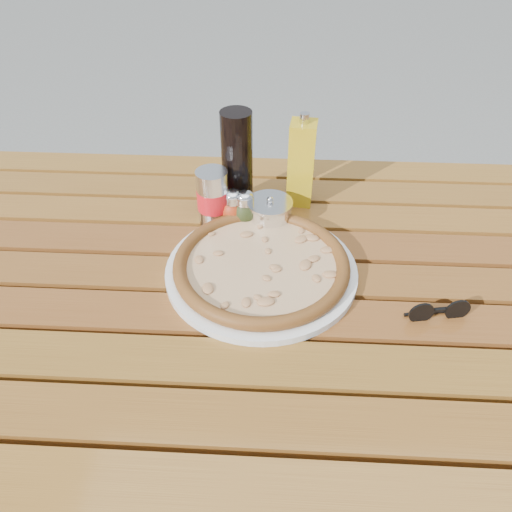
{
  "coord_description": "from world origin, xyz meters",
  "views": [
    {
      "loc": [
        0.04,
        -0.7,
        1.38
      ],
      "look_at": [
        0.0,
        0.02,
        0.78
      ],
      "focal_mm": 35.0,
      "sensor_mm": 36.0,
      "label": 1
    }
  ],
  "objects_px": {
    "oregano_shaker": "(245,209)",
    "parmesan_tin": "(270,213)",
    "plate": "(261,270)",
    "pizza": "(261,264)",
    "pepper_shaker": "(233,208)",
    "olive_oil_cruet": "(301,163)",
    "soda_can": "(213,197)",
    "sunglasses": "(439,311)",
    "dark_bottle": "(237,161)",
    "table": "(255,303)"
  },
  "relations": [
    {
      "from": "dark_bottle",
      "to": "sunglasses",
      "type": "bearing_deg",
      "value": -41.44
    },
    {
      "from": "dark_bottle",
      "to": "oregano_shaker",
      "type": "bearing_deg",
      "value": -74.28
    },
    {
      "from": "oregano_shaker",
      "to": "soda_can",
      "type": "height_order",
      "value": "soda_can"
    },
    {
      "from": "pizza",
      "to": "parmesan_tin",
      "type": "xyz_separation_m",
      "value": [
        0.01,
        0.16,
        0.01
      ]
    },
    {
      "from": "plate",
      "to": "parmesan_tin",
      "type": "distance_m",
      "value": 0.16
    },
    {
      "from": "plate",
      "to": "soda_can",
      "type": "height_order",
      "value": "soda_can"
    },
    {
      "from": "olive_oil_cruet",
      "to": "dark_bottle",
      "type": "bearing_deg",
      "value": -170.37
    },
    {
      "from": "oregano_shaker",
      "to": "parmesan_tin",
      "type": "bearing_deg",
      "value": -1.09
    },
    {
      "from": "parmesan_tin",
      "to": "sunglasses",
      "type": "height_order",
      "value": "parmesan_tin"
    },
    {
      "from": "table",
      "to": "parmesan_tin",
      "type": "distance_m",
      "value": 0.19
    },
    {
      "from": "pizza",
      "to": "parmesan_tin",
      "type": "height_order",
      "value": "parmesan_tin"
    },
    {
      "from": "table",
      "to": "sunglasses",
      "type": "bearing_deg",
      "value": -16.25
    },
    {
      "from": "plate",
      "to": "dark_bottle",
      "type": "relative_size",
      "value": 1.64
    },
    {
      "from": "soda_can",
      "to": "sunglasses",
      "type": "bearing_deg",
      "value": -32.39
    },
    {
      "from": "pepper_shaker",
      "to": "olive_oil_cruet",
      "type": "distance_m",
      "value": 0.18
    },
    {
      "from": "table",
      "to": "parmesan_tin",
      "type": "bearing_deg",
      "value": 82.46
    },
    {
      "from": "plate",
      "to": "dark_bottle",
      "type": "bearing_deg",
      "value": 105.3
    },
    {
      "from": "oregano_shaker",
      "to": "pizza",
      "type": "bearing_deg",
      "value": -74.88
    },
    {
      "from": "plate",
      "to": "sunglasses",
      "type": "distance_m",
      "value": 0.32
    },
    {
      "from": "olive_oil_cruet",
      "to": "sunglasses",
      "type": "relative_size",
      "value": 1.91
    },
    {
      "from": "plate",
      "to": "pizza",
      "type": "height_order",
      "value": "pizza"
    },
    {
      "from": "pepper_shaker",
      "to": "soda_can",
      "type": "relative_size",
      "value": 0.68
    },
    {
      "from": "oregano_shaker",
      "to": "parmesan_tin",
      "type": "xyz_separation_m",
      "value": [
        0.05,
        -0.0,
        -0.01
      ]
    },
    {
      "from": "pepper_shaker",
      "to": "sunglasses",
      "type": "height_order",
      "value": "pepper_shaker"
    },
    {
      "from": "plate",
      "to": "olive_oil_cruet",
      "type": "relative_size",
      "value": 1.71
    },
    {
      "from": "table",
      "to": "soda_can",
      "type": "xyz_separation_m",
      "value": [
        -0.1,
        0.17,
        0.13
      ]
    },
    {
      "from": "plate",
      "to": "pizza",
      "type": "distance_m",
      "value": 0.02
    },
    {
      "from": "pizza",
      "to": "dark_bottle",
      "type": "height_order",
      "value": "dark_bottle"
    },
    {
      "from": "dark_bottle",
      "to": "plate",
      "type": "bearing_deg",
      "value": -74.7
    },
    {
      "from": "plate",
      "to": "pepper_shaker",
      "type": "relative_size",
      "value": 4.39
    },
    {
      "from": "pepper_shaker",
      "to": "sunglasses",
      "type": "distance_m",
      "value": 0.45
    },
    {
      "from": "pepper_shaker",
      "to": "olive_oil_cruet",
      "type": "height_order",
      "value": "olive_oil_cruet"
    },
    {
      "from": "sunglasses",
      "to": "soda_can",
      "type": "bearing_deg",
      "value": 137.82
    },
    {
      "from": "plate",
      "to": "table",
      "type": "bearing_deg",
      "value": -151.95
    },
    {
      "from": "dark_bottle",
      "to": "parmesan_tin",
      "type": "xyz_separation_m",
      "value": [
        0.07,
        -0.07,
        -0.08
      ]
    },
    {
      "from": "pizza",
      "to": "oregano_shaker",
      "type": "bearing_deg",
      "value": 105.12
    },
    {
      "from": "soda_can",
      "to": "olive_oil_cruet",
      "type": "relative_size",
      "value": 0.57
    },
    {
      "from": "pepper_shaker",
      "to": "oregano_shaker",
      "type": "distance_m",
      "value": 0.03
    },
    {
      "from": "pepper_shaker",
      "to": "dark_bottle",
      "type": "xyz_separation_m",
      "value": [
        0.01,
        0.07,
        0.07
      ]
    },
    {
      "from": "plate",
      "to": "soda_can",
      "type": "distance_m",
      "value": 0.2
    },
    {
      "from": "table",
      "to": "olive_oil_cruet",
      "type": "bearing_deg",
      "value": 71.57
    },
    {
      "from": "pepper_shaker",
      "to": "pizza",
      "type": "bearing_deg",
      "value": -67.12
    },
    {
      "from": "dark_bottle",
      "to": "sunglasses",
      "type": "relative_size",
      "value": 2.0
    },
    {
      "from": "pizza",
      "to": "soda_can",
      "type": "xyz_separation_m",
      "value": [
        -0.11,
        0.17,
        0.04
      ]
    },
    {
      "from": "dark_bottle",
      "to": "pepper_shaker",
      "type": "bearing_deg",
      "value": -94.42
    },
    {
      "from": "plate",
      "to": "pizza",
      "type": "bearing_deg",
      "value": -90.0
    },
    {
      "from": "pizza",
      "to": "sunglasses",
      "type": "xyz_separation_m",
      "value": [
        0.31,
        -0.1,
        -0.01
      ]
    },
    {
      "from": "pizza",
      "to": "pepper_shaker",
      "type": "distance_m",
      "value": 0.17
    },
    {
      "from": "table",
      "to": "olive_oil_cruet",
      "type": "relative_size",
      "value": 6.67
    },
    {
      "from": "table",
      "to": "oregano_shaker",
      "type": "relative_size",
      "value": 17.07
    }
  ]
}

